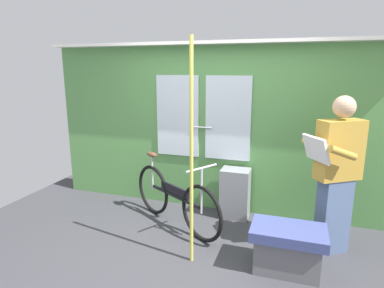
{
  "coord_description": "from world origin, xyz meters",
  "views": [
    {
      "loc": [
        1.03,
        -3.01,
        1.92
      ],
      "look_at": [
        -0.13,
        0.51,
        1.06
      ],
      "focal_mm": 30.75,
      "sensor_mm": 36.0,
      "label": 1
    }
  ],
  "objects_px": {
    "passenger_reading_newspaper": "(337,173)",
    "trash_bin_by_wall": "(235,193)",
    "handrail_pole": "(191,156)",
    "bicycle_near_door": "(174,198)",
    "bench_seat_corner": "(287,248)"
  },
  "relations": [
    {
      "from": "bicycle_near_door",
      "to": "trash_bin_by_wall",
      "type": "distance_m",
      "value": 0.81
    },
    {
      "from": "handrail_pole",
      "to": "bicycle_near_door",
      "type": "bearing_deg",
      "value": 123.34
    },
    {
      "from": "passenger_reading_newspaper",
      "to": "bench_seat_corner",
      "type": "height_order",
      "value": "passenger_reading_newspaper"
    },
    {
      "from": "handrail_pole",
      "to": "bench_seat_corner",
      "type": "relative_size",
      "value": 3.15
    },
    {
      "from": "handrail_pole",
      "to": "passenger_reading_newspaper",
      "type": "bearing_deg",
      "value": 25.48
    },
    {
      "from": "handrail_pole",
      "to": "bench_seat_corner",
      "type": "bearing_deg",
      "value": 7.87
    },
    {
      "from": "bicycle_near_door",
      "to": "trash_bin_by_wall",
      "type": "relative_size",
      "value": 2.17
    },
    {
      "from": "passenger_reading_newspaper",
      "to": "handrail_pole",
      "type": "xyz_separation_m",
      "value": [
        -1.35,
        -0.64,
        0.23
      ]
    },
    {
      "from": "passenger_reading_newspaper",
      "to": "handrail_pole",
      "type": "distance_m",
      "value": 1.51
    },
    {
      "from": "trash_bin_by_wall",
      "to": "handrail_pole",
      "type": "xyz_separation_m",
      "value": [
        -0.22,
        -1.14,
        0.78
      ]
    },
    {
      "from": "passenger_reading_newspaper",
      "to": "trash_bin_by_wall",
      "type": "distance_m",
      "value": 1.35
    },
    {
      "from": "passenger_reading_newspaper",
      "to": "handrail_pole",
      "type": "relative_size",
      "value": 0.75
    },
    {
      "from": "bicycle_near_door",
      "to": "trash_bin_by_wall",
      "type": "xyz_separation_m",
      "value": [
        0.67,
        0.47,
        -0.03
      ]
    },
    {
      "from": "bicycle_near_door",
      "to": "passenger_reading_newspaper",
      "type": "distance_m",
      "value": 1.87
    },
    {
      "from": "passenger_reading_newspaper",
      "to": "bench_seat_corner",
      "type": "distance_m",
      "value": 0.92
    }
  ]
}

